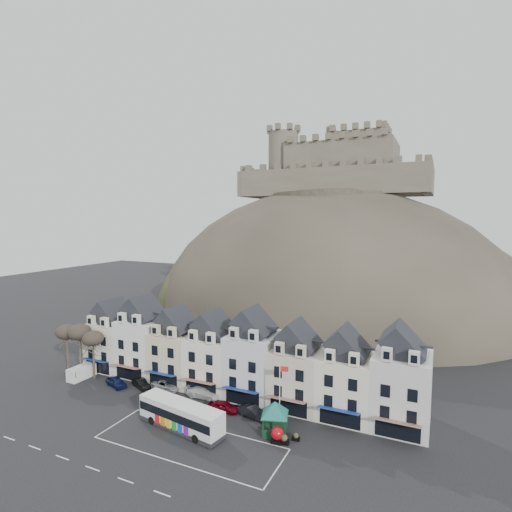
{
  "coord_description": "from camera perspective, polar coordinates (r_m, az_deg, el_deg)",
  "views": [
    {
      "loc": [
        27.61,
        -35.38,
        26.11
      ],
      "look_at": [
        -0.12,
        24.0,
        19.79
      ],
      "focal_mm": 28.0,
      "sensor_mm": 36.0,
      "label": 1
    }
  ],
  "objects": [
    {
      "name": "red_buoy",
      "position": [
        50.89,
        3.05,
        -24.13
      ],
      "size": [
        1.51,
        1.51,
        1.87
      ],
      "rotation": [
        0.0,
        0.0,
        0.09
      ],
      "color": "black",
      "rests_on": "ground"
    },
    {
      "name": "bus",
      "position": [
        53.82,
        -10.69,
        -21.35
      ],
      "size": [
        12.35,
        4.69,
        3.4
      ],
      "rotation": [
        0.0,
        0.0,
        -0.16
      ],
      "color": "#262628",
      "rests_on": "ground"
    },
    {
      "name": "castle_hill",
      "position": [
        110.7,
        10.65,
        -8.17
      ],
      "size": [
        100.0,
        76.0,
        68.0
      ],
      "color": "#333027",
      "rests_on": "ground"
    },
    {
      "name": "coach_bay_markings",
      "position": [
        51.76,
        -9.44,
        -24.87
      ],
      "size": [
        22.0,
        7.5,
        0.01
      ],
      "primitive_type": "cube",
      "color": "silver",
      "rests_on": "ground"
    },
    {
      "name": "tree_left_mid",
      "position": [
        73.04,
        -23.91,
        -9.95
      ],
      "size": [
        3.78,
        3.78,
        8.64
      ],
      "color": "#3D3027",
      "rests_on": "ground"
    },
    {
      "name": "planter_east",
      "position": [
        51.66,
        5.72,
        -24.33
      ],
      "size": [
        0.97,
        0.63,
        0.9
      ],
      "rotation": [
        0.0,
        0.0,
        0.18
      ],
      "color": "black",
      "rests_on": "ground"
    },
    {
      "name": "townhouse_terrace",
      "position": [
        61.84,
        -3.02,
        -14.17
      ],
      "size": [
        54.4,
        9.35,
        11.8
      ],
      "color": "white",
      "rests_on": "ground"
    },
    {
      "name": "car_navy",
      "position": [
        68.36,
        -19.32,
        -16.62
      ],
      "size": [
        4.52,
        2.9,
        1.43
      ],
      "primitive_type": "imported",
      "rotation": [
        0.0,
        0.0,
        1.26
      ],
      "color": "#0D1843",
      "rests_on": "ground"
    },
    {
      "name": "tree_left_far",
      "position": [
        75.35,
        -25.43,
        -9.81
      ],
      "size": [
        3.61,
        3.61,
        8.24
      ],
      "color": "#3D3027",
      "rests_on": "ground"
    },
    {
      "name": "tree_left_near",
      "position": [
        71.05,
        -22.27,
        -10.89
      ],
      "size": [
        3.43,
        3.43,
        7.84
      ],
      "color": "#3D3027",
      "rests_on": "ground"
    },
    {
      "name": "flagpole",
      "position": [
        53.09,
        3.5,
        -18.57
      ],
      "size": [
        1.1,
        0.36,
        7.81
      ],
      "rotation": [
        0.0,
        0.0,
        0.27
      ],
      "color": "silver",
      "rests_on": "ground"
    },
    {
      "name": "planter_west",
      "position": [
        50.86,
        4.03,
        -24.68
      ],
      "size": [
        1.19,
        0.8,
        1.15
      ],
      "rotation": [
        0.0,
        0.0,
        0.07
      ],
      "color": "black",
      "rests_on": "ground"
    },
    {
      "name": "car_maroon",
      "position": [
        57.64,
        -4.65,
        -20.63
      ],
      "size": [
        4.56,
        2.44,
        1.47
      ],
      "primitive_type": "imported",
      "rotation": [
        0.0,
        0.0,
        1.74
      ],
      "color": "#630513",
      "rests_on": "ground"
    },
    {
      "name": "ground",
      "position": [
        51.92,
        -12.31,
        -24.82
      ],
      "size": [
        300.0,
        300.0,
        0.0
      ],
      "primitive_type": "plane",
      "color": "black",
      "rests_on": "ground"
    },
    {
      "name": "car_black",
      "position": [
        66.84,
        -16.08,
        -17.11
      ],
      "size": [
        4.14,
        2.8,
        1.29
      ],
      "primitive_type": "imported",
      "rotation": [
        0.0,
        0.0,
        1.17
      ],
      "color": "black",
      "rests_on": "ground"
    },
    {
      "name": "white_van",
      "position": [
        73.38,
        -23.66,
        -14.97
      ],
      "size": [
        2.01,
        4.45,
        2.01
      ],
      "rotation": [
        0.0,
        0.0,
        -0.02
      ],
      "color": "white",
      "rests_on": "ground"
    },
    {
      "name": "car_white",
      "position": [
        61.77,
        -7.44,
        -18.76
      ],
      "size": [
        5.38,
        2.32,
        1.55
      ],
      "primitive_type": "imported",
      "rotation": [
        0.0,
        0.0,
        1.6
      ],
      "color": "white",
      "rests_on": "ground"
    },
    {
      "name": "castle",
      "position": [
        115.42,
        11.53,
        12.41
      ],
      "size": [
        50.2,
        22.2,
        22.0
      ],
      "color": "brown",
      "rests_on": "ground"
    },
    {
      "name": "car_charcoal",
      "position": [
        56.21,
        -0.47,
        -21.37
      ],
      "size": [
        4.5,
        2.45,
        1.41
      ],
      "primitive_type": "imported",
      "rotation": [
        0.0,
        0.0,
        1.33
      ],
      "color": "black",
      "rests_on": "ground"
    },
    {
      "name": "bus_shelter",
      "position": [
        51.62,
        2.72,
        -20.94
      ],
      "size": [
        6.06,
        6.06,
        4.03
      ],
      "rotation": [
        0.0,
        0.0,
        0.31
      ],
      "color": "#10311C",
      "rests_on": "ground"
    },
    {
      "name": "car_silver",
      "position": [
        65.39,
        -12.66,
        -17.52
      ],
      "size": [
        4.83,
        2.34,
        1.35
      ],
      "primitive_type": "imported",
      "rotation": [
        0.0,
        0.0,
        1.55
      ],
      "color": "#9D9EA4",
      "rests_on": "ground"
    }
  ]
}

